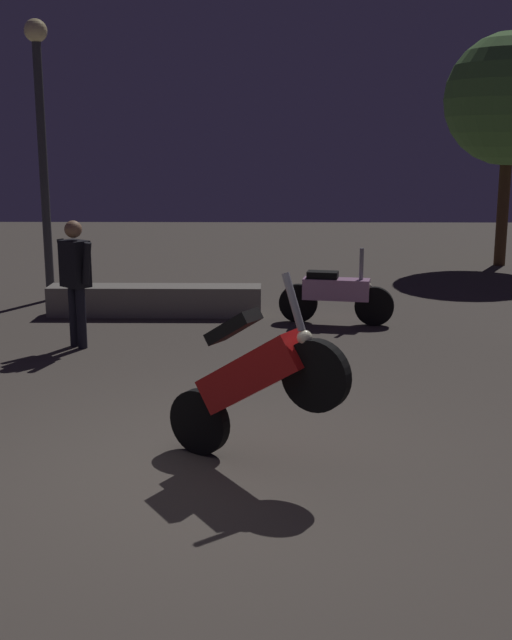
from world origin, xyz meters
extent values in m
plane|color=#4C443D|center=(0.00, 0.00, 0.00)|extent=(40.00, 40.00, 0.00)
cylinder|color=black|center=(-0.01, 0.38, 0.28)|extent=(0.53, 0.38, 0.56)
cylinder|color=black|center=(0.92, -0.20, 0.86)|extent=(0.53, 0.38, 0.56)
cube|color=#B71414|center=(0.46, 0.09, 0.80)|extent=(0.98, 0.77, 0.76)
cube|color=black|center=(0.29, 0.20, 1.15)|extent=(0.49, 0.43, 0.32)
cylinder|color=gray|center=(0.76, -0.09, 1.41)|extent=(0.21, 0.16, 0.44)
sphere|color=#F2EABF|center=(0.84, -0.15, 1.14)|extent=(0.12, 0.12, 0.12)
cylinder|color=black|center=(1.02, 5.41, 0.28)|extent=(0.57, 0.20, 0.56)
cylinder|color=black|center=(2.10, 5.20, 0.28)|extent=(0.57, 0.20, 0.56)
cube|color=#C68CB7|center=(1.56, 5.31, 0.51)|extent=(0.99, 0.48, 0.30)
cube|color=black|center=(1.36, 5.34, 0.71)|extent=(0.48, 0.32, 0.10)
cylinder|color=gray|center=(1.90, 5.24, 0.89)|extent=(0.07, 0.07, 0.45)
sphere|color=#F2EABF|center=(2.00, 5.22, 0.56)|extent=(0.12, 0.12, 0.12)
cylinder|color=black|center=(-1.79, 3.86, 0.39)|extent=(0.12, 0.12, 0.79)
cylinder|color=black|center=(-1.92, 3.97, 0.39)|extent=(0.12, 0.12, 0.79)
cube|color=black|center=(-1.86, 3.92, 1.08)|extent=(0.43, 0.42, 0.59)
sphere|color=#9E7251|center=(-1.86, 3.92, 1.52)|extent=(0.22, 0.22, 0.22)
cylinder|color=black|center=(-1.67, 3.76, 1.11)|extent=(0.20, 0.19, 0.54)
cylinder|color=black|center=(-2.04, 4.07, 1.11)|extent=(0.20, 0.19, 0.54)
cylinder|color=#38383D|center=(-3.04, 7.02, 2.06)|extent=(0.14, 0.14, 4.12)
sphere|color=#F9E59E|center=(-3.04, 7.02, 4.26)|extent=(0.36, 0.36, 0.36)
cylinder|color=#4C331E|center=(5.53, 10.92, 1.24)|extent=(0.24, 0.24, 2.49)
sphere|color=#568C42|center=(5.53, 10.92, 3.42)|extent=(2.68, 2.68, 2.68)
cube|color=gray|center=(-1.13, 5.86, 0.23)|extent=(3.21, 0.50, 0.45)
camera|label=1|loc=(0.55, -5.96, 2.59)|focal=44.70mm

